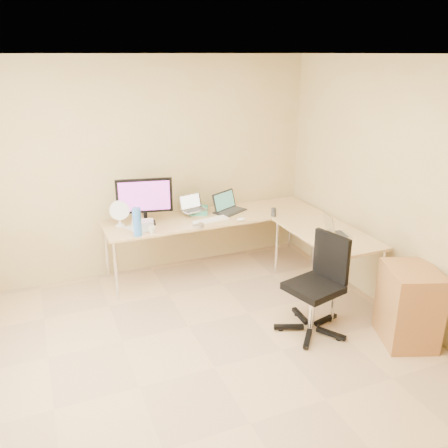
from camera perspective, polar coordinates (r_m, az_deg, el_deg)
name	(u,v)px	position (r m, az deg, el deg)	size (l,w,h in m)	color
floor	(215,368)	(4.33, -1.15, -17.01)	(4.50, 4.50, 0.00)	tan
ceiling	(212,54)	(3.45, -1.46, 19.89)	(4.50, 4.50, 0.00)	white
wall_back	(145,168)	(5.76, -9.57, 6.65)	(4.50, 4.50, 0.00)	tan
wall_front	(435,428)	(2.06, 24.24, -21.62)	(4.50, 4.50, 0.00)	tan
wall_right	(419,199)	(4.83, 22.60, 2.76)	(4.50, 4.50, 0.00)	tan
desk_main	(214,243)	(5.89, -1.25, -2.35)	(2.65, 0.70, 0.73)	tan
desk_return	(325,262)	(5.51, 12.17, -4.47)	(0.70, 1.30, 0.73)	tan
monitor	(145,201)	(5.47, -9.59, 2.72)	(0.64, 0.21, 0.55)	black
book_stack	(199,210)	(5.89, -3.06, 1.67)	(0.22, 0.30, 0.05)	#348E73
laptop_center	(193,203)	(5.77, -3.75, 2.53)	(0.30, 0.23, 0.19)	#BABABA
laptop_black	(230,202)	(5.86, 0.72, 2.64)	(0.40, 0.29, 0.25)	black
keyboard	(211,220)	(5.58, -1.63, 0.48)	(0.44, 0.12, 0.02)	white
mouse	(241,219)	(5.58, 2.10, 0.58)	(0.11, 0.07, 0.04)	silver
mug	(152,230)	(5.24, -8.69, -0.73)	(0.09, 0.09, 0.08)	beige
cd_stack	(198,226)	(5.39, -3.13, -0.19)	(0.14, 0.14, 0.03)	silver
water_bottle	(137,222)	(5.16, -10.49, 0.26)	(0.09, 0.09, 0.32)	#326DBE
papers	(139,228)	(5.43, -10.29, -0.51)	(0.21, 0.30, 0.01)	silver
white_box	(143,225)	(5.41, -9.82, -0.08)	(0.24, 0.18, 0.09)	beige
desk_fan	(119,214)	(5.50, -12.59, 1.16)	(0.22, 0.22, 0.28)	white
black_cup	(274,212)	(5.76, 6.04, 1.43)	(0.06, 0.06, 0.10)	#2B2A29
laptop_return	(338,227)	(5.25, 13.59, -0.30)	(0.24, 0.31, 0.21)	#BCBCBC
office_chair	(314,285)	(4.65, 10.80, -7.32)	(0.59, 0.59, 0.99)	black
cabinet	(409,307)	(4.82, 21.45, -9.29)	(0.45, 0.56, 0.77)	olive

